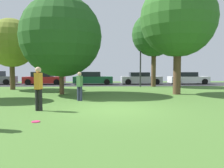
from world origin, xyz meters
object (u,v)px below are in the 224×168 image
Objects in this scene: frisbee_disc at (36,122)px; parked_car_silver at (141,79)px; person_catcher at (80,85)px; parked_car_white at (188,79)px; oak_tree_right at (154,35)px; parked_car_red at (44,79)px; parked_car_green at (93,79)px; maple_tree_far at (11,43)px; person_bystander at (38,86)px; oak_tree_center at (178,19)px; street_lamp_post at (140,64)px; maple_tree_near at (61,36)px.

parked_car_silver is at bearing 70.30° from frisbee_disc.
person_catcher is 0.36× the size of parked_car_white.
person_catcher reaches higher than parked_car_white.
oak_tree_right is 12.36m from person_catcher.
oak_tree_right is 12.95m from parked_car_red.
oak_tree_right reaches higher than parked_car_green.
maple_tree_far reaches higher than parked_car_red.
parked_car_silver is (5.64, 13.48, -0.22)m from person_catcher.
person_bystander reaches higher than parked_car_green.
frisbee_disc is at bearing -109.70° from parked_car_silver.
parked_car_red is (-11.60, 3.71, -4.41)m from oak_tree_right.
parked_car_red is at bearing -135.07° from person_catcher.
oak_tree_center reaches higher than street_lamp_post.
maple_tree_far is 9.47m from parked_car_green.
oak_tree_center is 12.72m from parked_car_green.
parked_car_green is (0.15, 13.19, -0.20)m from person_catcher.
frisbee_disc is 19.50m from parked_car_silver.
frisbee_disc is 15.70m from street_lamp_post.
maple_tree_far is 1.29× the size of parked_car_silver.
maple_tree_far reaches higher than person_catcher.
frisbee_disc is 18.11m from parked_car_green.
street_lamp_post is at bearing -37.57° from parked_car_green.
parked_car_white is (12.50, 16.30, -0.37)m from person_bystander.
maple_tree_near is 9.11m from street_lamp_post.
person_bystander is (-1.39, -2.85, 0.16)m from person_catcher.
parked_car_red is at bearing 158.80° from street_lamp_post.
maple_tree_far reaches higher than street_lamp_post.
oak_tree_right is 3.13m from street_lamp_post.
street_lamp_post is (-6.20, -3.92, 1.61)m from parked_car_white.
parked_car_green is (5.48, -0.31, 0.00)m from parked_car_red.
oak_tree_right is 4.02× the size of person_bystander.
person_bystander is 13.95m from street_lamp_post.
parked_car_silver is (6.57, 18.35, 0.62)m from frisbee_disc.
maple_tree_near reaches higher than frisbee_disc.
oak_tree_right is 1.66× the size of parked_car_green.
street_lamp_post reaches higher than person_catcher.
person_catcher is 0.36× the size of parked_car_green.
maple_tree_near is at bearing -99.76° from parked_car_green.
frisbee_disc is 0.06× the size of street_lamp_post.
street_lamp_post reaches higher than parked_car_red.
maple_tree_near reaches higher than person_bystander.
parked_car_red is 1.01× the size of parked_car_white.
oak_tree_center is 28.25× the size of frisbee_disc.
maple_tree_far is 13.30m from oak_tree_center.
street_lamp_post is at bearing -168.82° from oak_tree_right.
parked_car_white is (10.96, 0.25, -0.02)m from parked_car_green.
frisbee_disc is at bearing -85.71° from maple_tree_near.
person_catcher is (-6.26, -9.79, -4.21)m from oak_tree_right.
parked_car_silver is (10.97, -0.03, -0.02)m from parked_car_red.
oak_tree_center is 10.46m from person_bystander.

